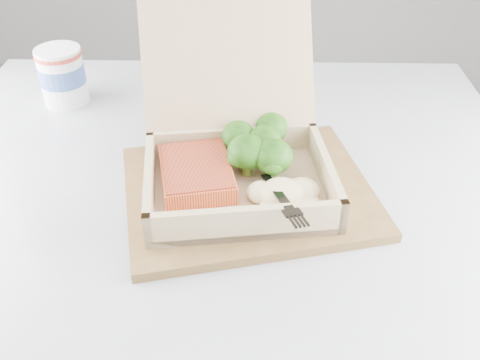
% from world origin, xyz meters
% --- Properties ---
extents(cafe_table, '(1.00, 1.00, 0.76)m').
position_xyz_m(cafe_table, '(0.50, 0.13, 0.57)').
color(cafe_table, black).
rests_on(cafe_table, floor).
extents(serving_tray, '(0.39, 0.35, 0.01)m').
position_xyz_m(serving_tray, '(0.53, 0.16, 0.77)').
color(serving_tray, brown).
rests_on(serving_tray, cafe_table).
extents(takeout_container, '(0.30, 0.34, 0.20)m').
position_xyz_m(takeout_container, '(0.51, 0.19, 0.83)').
color(takeout_container, tan).
rests_on(takeout_container, serving_tray).
extents(salmon_fillet, '(0.12, 0.14, 0.02)m').
position_xyz_m(salmon_fillet, '(0.46, 0.15, 0.80)').
color(salmon_fillet, orange).
rests_on(salmon_fillet, takeout_container).
extents(broccoli_pile, '(0.13, 0.13, 0.05)m').
position_xyz_m(broccoli_pile, '(0.54, 0.21, 0.81)').
color(broccoli_pile, '#38781A').
rests_on(broccoli_pile, takeout_container).
extents(mashed_potatoes, '(0.09, 0.08, 0.03)m').
position_xyz_m(mashed_potatoes, '(0.58, 0.12, 0.80)').
color(mashed_potatoes, beige).
rests_on(mashed_potatoes, takeout_container).
extents(plastic_fork, '(0.07, 0.14, 0.02)m').
position_xyz_m(plastic_fork, '(0.56, 0.13, 0.81)').
color(plastic_fork, black).
rests_on(plastic_fork, mashed_potatoes).
extents(paper_cup, '(0.08, 0.08, 0.10)m').
position_xyz_m(paper_cup, '(0.18, 0.37, 0.81)').
color(paper_cup, white).
rests_on(paper_cup, cafe_table).
extents(receipt, '(0.09, 0.16, 0.00)m').
position_xyz_m(receipt, '(0.50, 0.32, 0.76)').
color(receipt, white).
rests_on(receipt, cafe_table).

